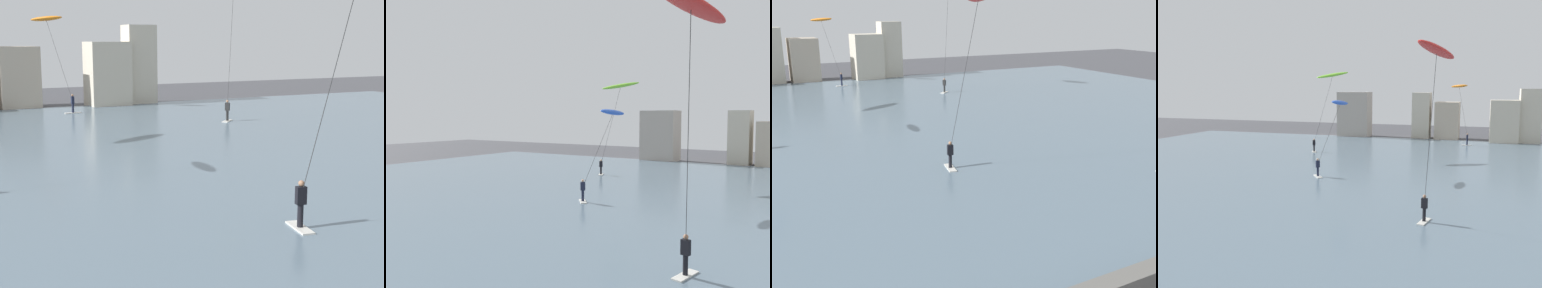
% 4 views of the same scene
% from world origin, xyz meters
% --- Properties ---
extents(water_bay, '(84.00, 52.00, 0.10)m').
position_xyz_m(water_bay, '(0.00, 30.66, 0.05)').
color(water_bay, slate).
rests_on(water_bay, ground).
extents(far_shore_buildings, '(30.12, 5.61, 7.74)m').
position_xyz_m(far_shore_buildings, '(-1.79, 57.53, 3.37)').
color(far_shore_buildings, '#A89E93').
rests_on(far_shore_buildings, ground).
extents(kitesurfer_blue, '(2.82, 3.64, 6.84)m').
position_xyz_m(kitesurfer_blue, '(-7.27, 28.49, 5.76)').
color(kitesurfer_blue, silver).
rests_on(kitesurfer_blue, water_bay).
extents(kitesurfer_red, '(2.29, 4.78, 10.32)m').
position_xyz_m(kitesurfer_red, '(2.70, 15.79, 9.20)').
color(kitesurfer_red, silver).
rests_on(kitesurfer_red, water_bay).
extents(kitesurfer_orange, '(3.56, 4.05, 8.33)m').
position_xyz_m(kitesurfer_orange, '(1.97, 53.48, 7.35)').
color(kitesurfer_orange, silver).
rests_on(kitesurfer_orange, water_bay).
extents(kitesurfer_lime, '(5.36, 3.73, 9.72)m').
position_xyz_m(kitesurfer_lime, '(-11.56, 38.47, 8.72)').
color(kitesurfer_lime, silver).
rests_on(kitesurfer_lime, water_bay).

